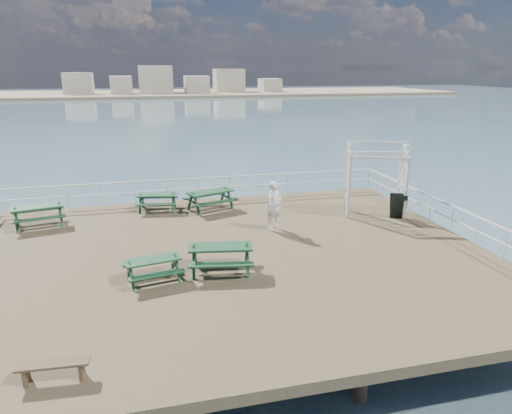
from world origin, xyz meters
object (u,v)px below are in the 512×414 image
object	(u,v)px
flat_bench_far	(53,367)
trellis_arbor	(375,182)
picnic_table_d	(153,265)
picnic_table_b	(157,199)
picnic_table_e	(221,253)
picnic_table_c	(210,196)
person	(274,206)
picnic_table_a	(38,212)

from	to	relation	value
flat_bench_far	trellis_arbor	distance (m)	14.41
picnic_table_d	flat_bench_far	size ratio (longest dim) A/B	1.27
picnic_table_d	flat_bench_far	world-z (taller)	picnic_table_d
picnic_table_b	picnic_table_e	bearing A→B (deg)	-66.13
picnic_table_e	trellis_arbor	bearing A→B (deg)	39.13
picnic_table_c	person	world-z (taller)	person
picnic_table_e	person	distance (m)	4.27
picnic_table_c	picnic_table_a	bearing A→B (deg)	164.27
picnic_table_d	picnic_table_b	bearing A→B (deg)	76.35
picnic_table_c	picnic_table_e	world-z (taller)	picnic_table_c
picnic_table_b	person	world-z (taller)	person
picnic_table_a	flat_bench_far	distance (m)	10.53
flat_bench_far	person	size ratio (longest dim) A/B	0.74
picnic_table_a	picnic_table_c	distance (m)	7.01
flat_bench_far	picnic_table_a	bearing A→B (deg)	105.77
picnic_table_e	flat_bench_far	distance (m)	6.01
picnic_table_b	picnic_table_c	bearing A→B (deg)	-1.70
picnic_table_c	person	bearing A→B (deg)	-77.47
picnic_table_a	picnic_table_e	distance (m)	8.71
trellis_arbor	picnic_table_c	bearing A→B (deg)	179.29
picnic_table_a	picnic_table_e	world-z (taller)	picnic_table_e
trellis_arbor	person	distance (m)	4.84
picnic_table_e	picnic_table_b	bearing A→B (deg)	113.00
picnic_table_c	person	distance (m)	3.79
picnic_table_a	person	xyz separation A→B (m)	(9.04, -2.62, 0.37)
picnic_table_b	flat_bench_far	size ratio (longest dim) A/B	1.34
trellis_arbor	person	bearing A→B (deg)	-151.42
picnic_table_a	person	distance (m)	9.41
picnic_table_a	picnic_table_d	size ratio (longest dim) A/B	1.21
flat_bench_far	person	distance (m)	10.27
picnic_table_d	picnic_table_e	world-z (taller)	picnic_table_e
picnic_table_c	picnic_table_b	bearing A→B (deg)	147.70
picnic_table_c	trellis_arbor	xyz separation A→B (m)	(6.78, -2.28, 0.78)
picnic_table_a	person	world-z (taller)	person
picnic_table_d	picnic_table_a	bearing A→B (deg)	114.56
picnic_table_e	person	size ratio (longest dim) A/B	1.13
picnic_table_e	picnic_table_a	bearing A→B (deg)	146.47
picnic_table_d	person	bearing A→B (deg)	25.89
picnic_table_b	picnic_table_c	size ratio (longest dim) A/B	0.79
picnic_table_e	person	xyz separation A→B (m)	(2.66, 3.32, 0.36)
picnic_table_c	picnic_table_e	distance (m)	6.52
picnic_table_d	flat_bench_far	xyz separation A→B (m)	(-2.09, -4.17, -0.20)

